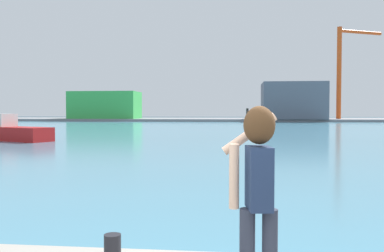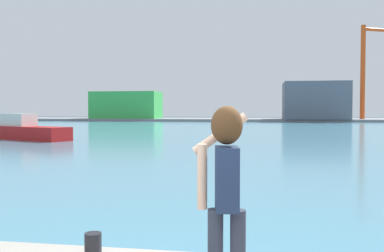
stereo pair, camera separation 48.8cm
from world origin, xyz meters
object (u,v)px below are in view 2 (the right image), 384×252
Objects in this scene: warehouse_left at (127,105)px; warehouse_right at (315,101)px; port_crane at (368,63)px; harbor_bollard at (93,246)px; person_photographer at (225,182)px; boat_moored at (25,130)px.

warehouse_left is 41.09m from warehouse_right.
port_crane is at bearing 17.25° from warehouse_right.
warehouse_right reaches higher than harbor_bollard.
warehouse_right is at bearing 81.36° from harbor_bollard.
warehouse_right reaches higher than person_photographer.
warehouse_left reaches higher than person_photographer.
person_photographer is at bearing -26.53° from harbor_bollard.
port_crane is at bearing 2.98° from warehouse_left.
boat_moored is (-17.75, 26.03, -0.86)m from person_photographer.
boat_moored is at bearing 26.06° from person_photographer.
boat_moored is 0.66× the size of warehouse_right.
warehouse_left reaches higher than harbor_bollard.
harbor_bollard is at bearing -105.21° from port_crane.
warehouse_left is (-29.68, 86.86, 1.94)m from person_photographer.
harbor_bollard is 29.98m from boat_moored.
boat_moored reaches higher than harbor_bollard.
warehouse_right is 0.65× the size of port_crane.
boat_moored is 66.88m from warehouse_right.
port_crane reaches higher than person_photographer.
warehouse_left is at bearing 125.41° from boat_moored.
person_photographer is at bearing -71.13° from warehouse_left.
port_crane is (24.13, 88.79, 11.68)m from harbor_bollard.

